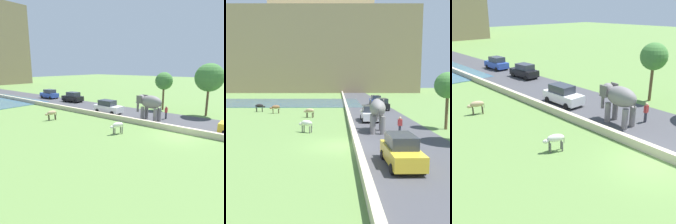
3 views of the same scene
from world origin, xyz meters
TOP-DOWN VIEW (x-y plane):
  - ground_plane at (0.00, 0.00)m, footprint 220.00×220.00m
  - road_surface at (5.00, 20.00)m, footprint 7.00×120.00m
  - barrier_wall at (1.20, 18.00)m, footprint 0.40×110.00m
  - elephant at (3.45, 4.89)m, footprint 1.64×3.53m
  - person_beside_elephant at (5.19, 3.54)m, footprint 0.36×0.22m
  - car_black at (6.58, 21.94)m, footprint 1.92×4.06m
  - car_blue at (6.58, 28.88)m, footprint 1.86×4.03m
  - car_white at (3.43, 11.15)m, footprint 1.81×4.01m
  - cow_white at (-2.97, 4.73)m, footprint 1.40×0.89m
  - cow_tan at (-3.65, 14.01)m, footprint 1.42×0.76m
  - tree_near at (10.26, 6.34)m, footprint 2.50×2.50m
  - tree_mid at (10.22, 0.27)m, footprint 3.54×3.54m

SIDE VIEW (x-z plane):
  - ground_plane at x=0.00m, z-range 0.00..0.00m
  - road_surface at x=5.00m, z-range 0.00..0.06m
  - barrier_wall at x=1.20m, z-range 0.00..0.60m
  - cow_white at x=-2.97m, z-range 0.26..1.41m
  - cow_tan at x=-3.65m, z-range 0.26..1.41m
  - person_beside_elephant at x=5.19m, z-range 0.06..1.69m
  - car_black at x=6.58m, z-range 0.00..1.80m
  - car_blue at x=6.58m, z-range 0.00..1.80m
  - car_white at x=3.43m, z-range 0.00..1.80m
  - elephant at x=3.45m, z-range 0.54..3.53m
  - tree_near at x=10.26m, z-range 1.44..6.92m
  - tree_mid at x=10.22m, z-range 1.55..8.23m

